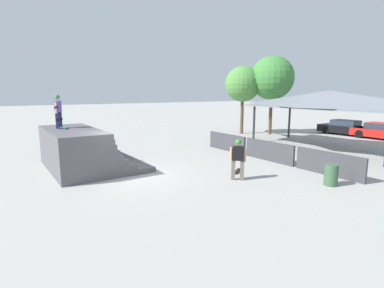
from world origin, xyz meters
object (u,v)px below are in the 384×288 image
Objects in this scene: skater_on_deck at (58,109)px; tree_beside_pavilion at (243,84)px; skateboard_on_ground at (237,171)px; trash_bin at (331,175)px; tree_far_back at (272,78)px; parked_car_red at (382,132)px; parked_car_black at (346,128)px; bystander_walking at (238,156)px; skateboard_on_deck at (63,128)px.

skater_on_deck is 0.27× the size of tree_beside_pavilion.
tree_beside_pavilion is (-3.91, 15.65, 1.46)m from skater_on_deck.
skateboard_on_ground is 3.93m from trash_bin.
trash_bin is at bearing 70.97° from skater_on_deck.
parked_car_red is at bearing 35.81° from tree_far_back.
tree_far_back reaches higher than tree_beside_pavilion.
bystander_walking is at bearing -75.69° from parked_car_black.
skateboard_on_ground is 13.84m from tree_beside_pavilion.
skateboard_on_ground is at bearing -54.54° from tree_far_back.
trash_bin is 16.07m from parked_car_black.
trash_bin is (11.37, -9.31, -4.38)m from tree_far_back.
skateboard_on_deck is at bearing -137.08° from trash_bin.
parked_car_red is at bearing 107.38° from skater_on_deck.
skateboard_on_ground is at bearing -84.71° from parked_car_red.
bystander_walking is 15.20m from tree_far_back.
skateboard_on_deck is 0.97× the size of skateboard_on_ground.
skateboard_on_ground is (5.55, 6.48, -2.78)m from skater_on_deck.
skater_on_deck is 23.03m from parked_car_red.
tree_beside_pavilion reaches higher than skateboard_on_deck.
bystander_walking is 14.77m from tree_beside_pavilion.
parked_car_black is at bearing -123.19° from bystander_walking.
skater_on_deck is 1.93× the size of skateboard_on_ground.
skateboard_on_deck is 0.94× the size of trash_bin.
bystander_walking is at bearing -136.04° from trash_bin.
skateboard_on_deck is 11.98m from trash_bin.
skateboard_on_deck is at bearing -74.57° from tree_beside_pavilion.
tree_far_back is at bearing -142.31° from parked_car_red.
parked_car_red is at bearing -28.15° from skateboard_on_ground.
skater_on_deck reaches higher than trash_bin.
skateboard_on_ground is at bearing 29.66° from skateboard_on_deck.
tree_far_back is 9.48m from parked_car_red.
tree_far_back reaches higher than trash_bin.
skater_on_deck is 8.97m from skateboard_on_ground.
skateboard_on_deck reaches higher than parked_car_red.
skater_on_deck is 12.46m from trash_bin.
trash_bin is at bearing 21.58° from skateboard_on_deck.
skateboard_on_deck is at bearing -94.82° from parked_car_black.
tree_beside_pavilion is (-10.37, 10.00, 3.28)m from bystander_walking.
trash_bin is at bearing -39.30° from tree_far_back.
parked_car_red is (4.60, 22.46, -2.23)m from skater_on_deck.
skateboard_on_ground is at bearing -77.94° from parked_car_black.
parked_car_red is (-4.48, 14.28, 0.18)m from trash_bin.
skateboard_on_deck is at bearing -6.42° from bystander_walking.
parked_car_red is at bearing 107.43° from trash_bin.
skater_on_deck is 0.92× the size of bystander_walking.
skateboard_on_deck is 22.46m from parked_car_black.
skateboard_on_ground is 0.12× the size of tree_far_back.
skater_on_deck is at bearing -137.98° from trash_bin.
parked_car_red is at bearing 38.67° from tree_beside_pavilion.
skater_on_deck is at bearing 107.84° from skateboard_on_ground.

